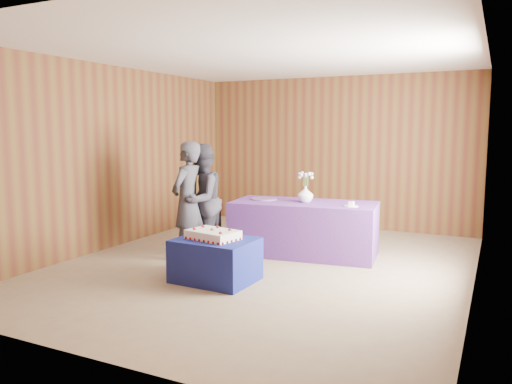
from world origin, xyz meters
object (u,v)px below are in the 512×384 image
Objects in this scene: serving_table at (304,228)px; cake_table at (215,260)px; sheet_cake at (213,235)px; vase at (305,194)px; guest_left at (187,201)px; guest_right at (201,200)px.

cake_table is at bearing -113.54° from serving_table.
serving_table is (0.49, 1.63, 0.12)m from cake_table.
serving_table is 1.73m from sheet_cake.
vase is 1.64m from guest_left.
guest_right is (-0.78, 0.92, 0.53)m from cake_table.
cake_table is 1.32m from guest_right.
sheet_cake is (-0.02, -0.01, 0.30)m from cake_table.
cake_table is at bearing 47.60° from guest_left.
vase is at bearing 83.75° from sheet_cake.
vase is 1.46m from guest_right.
sheet_cake is (-0.51, -1.64, 0.18)m from serving_table.
guest_left reaches higher than serving_table.
guest_left is at bearing 142.66° from cake_table.
serving_table is 0.49m from vase.
guest_right is (-0.75, 0.93, 0.23)m from sheet_cake.
guest_right reaches higher than cake_table.
sheet_cake is 0.42× the size of guest_right.
vase is 0.15× the size of guest_right.
guest_left reaches higher than sheet_cake.
serving_table is 1.27× the size of guest_right.
serving_table reaches higher than sheet_cake.
guest_left is 1.02× the size of guest_right.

